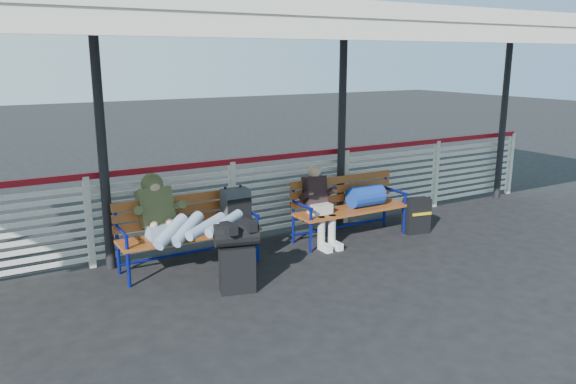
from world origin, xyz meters
TOP-DOWN VIEW (x-y plane):
  - ground at (0.00, 0.00)m, footprint 60.00×60.00m
  - fence at (0.00, 1.90)m, footprint 12.08×0.08m
  - canopy at (-0.00, 0.87)m, footprint 12.60×3.60m
  - luggage_stack at (-0.71, 0.26)m, footprint 0.55×0.40m
  - bench_left at (-0.67, 1.29)m, footprint 1.80×0.56m
  - bench_right at (1.69, 1.20)m, footprint 1.80×0.56m
  - traveler_man at (-1.06, 0.95)m, footprint 0.94×1.64m
  - companion_person at (1.03, 1.19)m, footprint 0.32×0.66m
  - suitcase_side at (2.63, 0.89)m, footprint 0.42×0.30m

SIDE VIEW (x-z plane):
  - ground at x=0.00m, z-range 0.00..0.00m
  - suitcase_side at x=2.63m, z-range 0.00..0.54m
  - luggage_stack at x=-0.71m, z-range 0.04..0.86m
  - bench_right at x=1.69m, z-range 0.12..1.04m
  - companion_person at x=1.03m, z-range 0.02..1.17m
  - bench_left at x=-0.67m, z-range 0.13..1.09m
  - fence at x=0.00m, z-range 0.04..1.28m
  - traveler_man at x=-1.06m, z-range 0.32..1.09m
  - canopy at x=0.00m, z-range 1.46..4.62m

